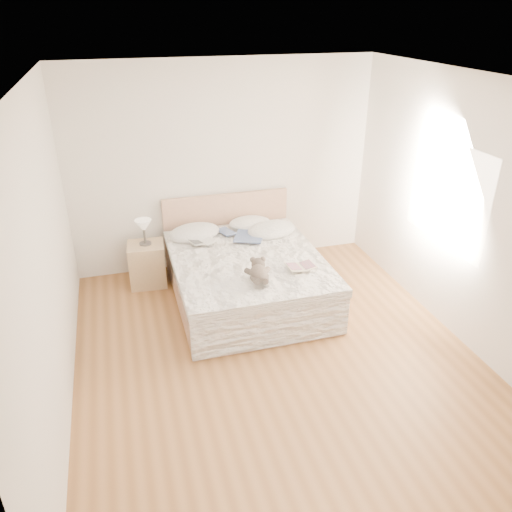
# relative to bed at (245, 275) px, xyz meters

# --- Properties ---
(floor) EXTENTS (4.00, 4.50, 0.00)m
(floor) POSITION_rel_bed_xyz_m (0.00, -1.19, -0.31)
(floor) COLOR brown
(floor) RESTS_ON ground
(ceiling) EXTENTS (4.00, 4.50, 0.00)m
(ceiling) POSITION_rel_bed_xyz_m (0.00, -1.19, 2.39)
(ceiling) COLOR white
(ceiling) RESTS_ON ground
(wall_back) EXTENTS (4.00, 0.02, 2.70)m
(wall_back) POSITION_rel_bed_xyz_m (0.00, 1.06, 1.04)
(wall_back) COLOR white
(wall_back) RESTS_ON ground
(wall_front) EXTENTS (4.00, 0.02, 2.70)m
(wall_front) POSITION_rel_bed_xyz_m (0.00, -3.44, 1.04)
(wall_front) COLOR white
(wall_front) RESTS_ON ground
(wall_left) EXTENTS (0.02, 4.50, 2.70)m
(wall_left) POSITION_rel_bed_xyz_m (-2.00, -1.19, 1.04)
(wall_left) COLOR white
(wall_left) RESTS_ON ground
(wall_right) EXTENTS (0.02, 4.50, 2.70)m
(wall_right) POSITION_rel_bed_xyz_m (2.00, -1.19, 1.04)
(wall_right) COLOR white
(wall_right) RESTS_ON ground
(window) EXTENTS (0.02, 1.30, 1.10)m
(window) POSITION_rel_bed_xyz_m (1.99, -0.89, 1.14)
(window) COLOR white
(window) RESTS_ON wall_right
(bed) EXTENTS (1.72, 2.14, 1.00)m
(bed) POSITION_rel_bed_xyz_m (0.00, 0.00, 0.00)
(bed) COLOR tan
(bed) RESTS_ON floor
(nightstand) EXTENTS (0.48, 0.43, 0.56)m
(nightstand) POSITION_rel_bed_xyz_m (-1.12, 0.67, -0.03)
(nightstand) COLOR tan
(nightstand) RESTS_ON floor
(table_lamp) EXTENTS (0.21, 0.21, 0.33)m
(table_lamp) POSITION_rel_bed_xyz_m (-1.12, 0.68, 0.49)
(table_lamp) COLOR #494440
(table_lamp) RESTS_ON nightstand
(pillow_left) EXTENTS (0.76, 0.61, 0.20)m
(pillow_left) POSITION_rel_bed_xyz_m (-0.49, 0.68, 0.33)
(pillow_left) COLOR white
(pillow_left) RESTS_ON bed
(pillow_middle) EXTENTS (0.58, 0.42, 0.17)m
(pillow_middle) POSITION_rel_bed_xyz_m (0.27, 0.77, 0.33)
(pillow_middle) COLOR white
(pillow_middle) RESTS_ON bed
(pillow_right) EXTENTS (0.73, 0.58, 0.19)m
(pillow_right) POSITION_rel_bed_xyz_m (0.48, 0.49, 0.33)
(pillow_right) COLOR white
(pillow_right) RESTS_ON bed
(blouse) EXTENTS (0.74, 0.76, 0.02)m
(blouse) POSITION_rel_bed_xyz_m (0.18, 0.45, 0.32)
(blouse) COLOR #3C4E77
(blouse) RESTS_ON bed
(photo_book) EXTENTS (0.38, 0.33, 0.02)m
(photo_book) POSITION_rel_bed_xyz_m (-0.45, 0.40, 0.32)
(photo_book) COLOR silver
(photo_book) RESTS_ON bed
(childrens_book) EXTENTS (0.34, 0.25, 0.02)m
(childrens_book) POSITION_rel_bed_xyz_m (0.49, -0.55, 0.32)
(childrens_book) COLOR #FFF1CF
(childrens_book) RESTS_ON bed
(teddy_bear) EXTENTS (0.29, 0.38, 0.18)m
(teddy_bear) POSITION_rel_bed_xyz_m (-0.04, -0.71, 0.34)
(teddy_bear) COLOR brown
(teddy_bear) RESTS_ON bed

